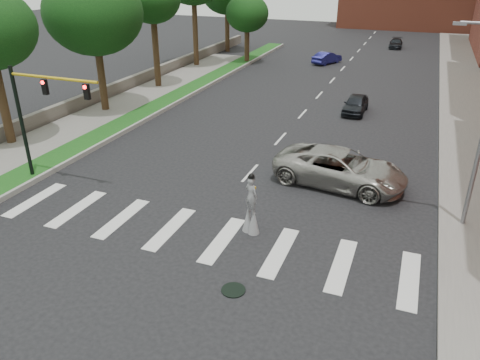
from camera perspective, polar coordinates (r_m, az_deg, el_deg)
ground_plane at (r=20.15m, az=-6.67°, el=-7.98°), size 160.00×160.00×0.00m
grass_median at (r=41.40m, az=-8.19°, el=9.86°), size 2.00×60.00×0.25m
median_curb at (r=40.91m, az=-6.88°, el=9.77°), size 0.20×60.00×0.28m
sidewalk_left at (r=35.32m, az=-20.35°, el=5.73°), size 4.00×60.00×0.18m
sidewalk_right at (r=41.44m, az=26.56°, el=7.40°), size 5.00×90.00×0.18m
stone_wall at (r=45.77m, az=-13.16°, el=11.50°), size 0.50×56.00×1.10m
manhole at (r=17.62m, az=-0.82°, el=-13.26°), size 0.90×0.90×0.04m
traffic_signal at (r=26.18m, az=-23.54°, el=8.05°), size 5.30×0.23×6.20m
stilt_performer at (r=20.43m, az=1.35°, el=-3.65°), size 0.82×0.64×2.86m
suv_crossing at (r=25.37m, az=12.13°, el=1.43°), size 7.36×4.17×1.94m
car_near at (r=38.25m, az=13.92°, el=8.98°), size 1.73×4.14×1.40m
car_mid at (r=56.64m, az=10.56°, el=14.44°), size 2.97×4.31×1.35m
car_far at (r=69.54m, az=18.48°, el=15.52°), size 1.78×4.17×1.20m
tree_2 at (r=37.82m, az=-17.43°, el=18.84°), size 7.22×7.22×10.52m
tree_6 at (r=55.45m, az=0.87°, el=19.62°), size 4.82×4.82×7.55m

